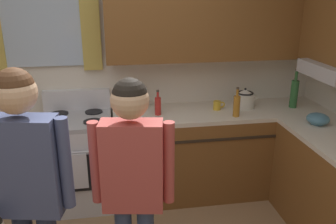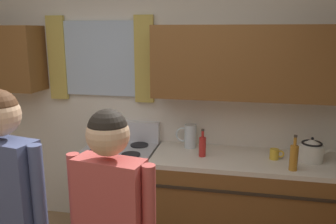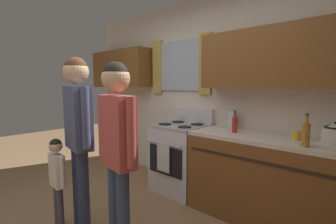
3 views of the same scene
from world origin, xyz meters
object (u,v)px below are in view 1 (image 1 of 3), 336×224
object	(u,v)px
stove_oven	(79,159)
adult_in_plaid	(133,175)
bottle_oil_amber	(237,105)
adult_holding_child	(27,176)
bottle_wine_green	(294,93)
mug_mustard_yellow	(217,105)
water_pitcher	(141,98)
mixing_bowl	(318,119)
bottle_sauce_red	(158,105)
stovetop_kettle	(245,99)

from	to	relation	value
stove_oven	adult_in_plaid	xyz separation A→B (m)	(0.45, -1.37, 0.54)
bottle_oil_amber	adult_in_plaid	size ratio (longest dim) A/B	0.18
adult_holding_child	bottle_wine_green	bearing A→B (deg)	30.05
mug_mustard_yellow	water_pitcher	world-z (taller)	water_pitcher
bottle_wine_green	adult_in_plaid	bearing A→B (deg)	-142.41
mixing_bowl	bottle_sauce_red	bearing A→B (deg)	160.82
bottle_wine_green	stovetop_kettle	xyz separation A→B (m)	(-0.49, 0.07, -0.06)
bottle_oil_amber	mug_mustard_yellow	world-z (taller)	bottle_oil_amber
bottle_sauce_red	mug_mustard_yellow	world-z (taller)	bottle_sauce_red
bottle_sauce_red	mug_mustard_yellow	bearing A→B (deg)	4.92
stove_oven	bottle_wine_green	distance (m)	2.26
mug_mustard_yellow	adult_in_plaid	xyz separation A→B (m)	(-0.94, -1.38, 0.06)
mug_mustard_yellow	water_pitcher	size ratio (longest dim) A/B	0.55
adult_in_plaid	stove_oven	bearing A→B (deg)	108.17
stove_oven	mug_mustard_yellow	world-z (taller)	stove_oven
mixing_bowl	bottle_wine_green	bearing A→B (deg)	88.24
bottle_oil_amber	stovetop_kettle	distance (m)	0.30
stove_oven	mug_mustard_yellow	distance (m)	1.47
bottle_sauce_red	adult_in_plaid	bearing A→B (deg)	-104.02
adult_in_plaid	mixing_bowl	bearing A→B (deg)	26.33
stovetop_kettle	bottle_wine_green	bearing A→B (deg)	-8.17
bottle_oil_amber	mug_mustard_yellow	xyz separation A→B (m)	(-0.12, 0.22, -0.06)
mug_mustard_yellow	adult_holding_child	distance (m)	2.07
bottle_oil_amber	stovetop_kettle	xyz separation A→B (m)	(0.18, 0.24, -0.01)
mug_mustard_yellow	adult_in_plaid	bearing A→B (deg)	-124.29
water_pitcher	adult_in_plaid	size ratio (longest dim) A/B	0.14
adult_holding_child	stove_oven	bearing A→B (deg)	84.16
bottle_oil_amber	adult_holding_child	distance (m)	2.02
bottle_oil_amber	adult_holding_child	size ratio (longest dim) A/B	0.17
stove_oven	bottle_oil_amber	world-z (taller)	bottle_oil_amber
mug_mustard_yellow	adult_holding_child	xyz separation A→B (m)	(-1.53, -1.39, 0.11)
adult_holding_child	adult_in_plaid	size ratio (longest dim) A/B	1.05
bottle_sauce_red	bottle_wine_green	bearing A→B (deg)	0.07
stove_oven	adult_in_plaid	size ratio (longest dim) A/B	0.69
bottle_wine_green	bottle_sauce_red	size ratio (longest dim) A/B	1.60
stove_oven	water_pitcher	world-z (taller)	water_pitcher
adult_holding_child	bottle_oil_amber	bearing A→B (deg)	35.39
adult_in_plaid	bottle_sauce_red	bearing A→B (deg)	75.98
bottle_wine_green	mug_mustard_yellow	bearing A→B (deg)	176.31
bottle_wine_green	mixing_bowl	bearing A→B (deg)	-91.76
adult_in_plaid	adult_holding_child	bearing A→B (deg)	-179.07
bottle_wine_green	stove_oven	bearing A→B (deg)	179.12
bottle_oil_amber	water_pitcher	distance (m)	0.95
bottle_oil_amber	water_pitcher	size ratio (longest dim) A/B	1.30
stove_oven	mixing_bowl	bearing A→B (deg)	-13.42
water_pitcher	bottle_sauce_red	bearing A→B (deg)	-56.25
adult_in_plaid	mug_mustard_yellow	bearing A→B (deg)	55.71
stovetop_kettle	adult_holding_child	xyz separation A→B (m)	(-1.82, -1.41, 0.06)
bottle_oil_amber	stovetop_kettle	bearing A→B (deg)	53.87
stove_oven	water_pitcher	distance (m)	0.86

